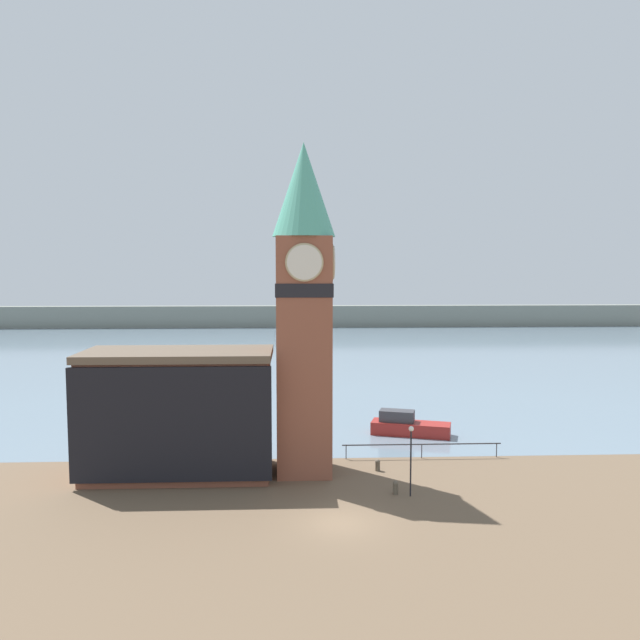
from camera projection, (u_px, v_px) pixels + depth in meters
The scene contains 10 objects.
ground_plane at pixel (340, 523), 34.67m from camera, with size 160.00×160.00×0.00m, color brown.
water at pixel (308, 350), 106.06m from camera, with size 160.00×120.00×0.00m.
far_shoreline at pixel (304, 316), 145.65m from camera, with size 180.00×3.00×5.00m.
pier_railing at pixel (422, 445), 46.31m from camera, with size 11.90×0.08×1.09m.
clock_tower at pixel (304, 300), 42.25m from camera, with size 4.24×4.24×22.48m.
pier_building at pixel (179, 413), 42.35m from camera, with size 12.82×6.01×8.58m.
boat_near at pixel (408, 426), 52.74m from camera, with size 6.86×3.80×2.05m.
mooring_bollard_near at pixel (378, 465), 43.49m from camera, with size 0.35×0.35×0.82m.
mooring_bollard_far at pixel (395, 487), 39.05m from camera, with size 0.35×0.35×0.85m.
lamp_post at pixel (411, 448), 38.48m from camera, with size 0.32×0.32×4.43m.
Camera 1 is at (-2.54, -33.48, 14.28)m, focal length 35.00 mm.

